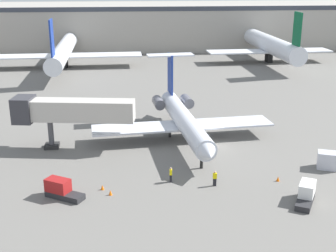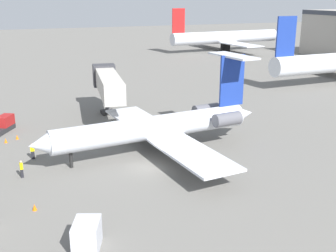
{
  "view_description": "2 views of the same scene",
  "coord_description": "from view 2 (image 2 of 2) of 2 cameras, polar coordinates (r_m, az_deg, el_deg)",
  "views": [
    {
      "loc": [
        -11.07,
        -55.65,
        21.49
      ],
      "look_at": [
        -6.0,
        -0.8,
        3.04
      ],
      "focal_mm": 49.23,
      "sensor_mm": 36.0,
      "label": 1
    },
    {
      "loc": [
        36.42,
        -12.89,
        16.23
      ],
      "look_at": [
        -3.86,
        3.45,
        2.74
      ],
      "focal_mm": 44.53,
      "sensor_mm": 36.0,
      "label": 2
    }
  ],
  "objects": [
    {
      "name": "ground_plane",
      "position": [
        41.93,
        -2.4,
        -5.62
      ],
      "size": [
        400.0,
        400.0,
        0.1
      ],
      "primitive_type": "cube",
      "color": "#66635E"
    },
    {
      "name": "jet_bridge",
      "position": [
        57.88,
        -8.24,
        5.86
      ],
      "size": [
        15.41,
        5.08,
        6.69
      ],
      "color": "#B7B2A8",
      "rests_on": "ground_plane"
    },
    {
      "name": "traffic_cone_near",
      "position": [
        52.79,
        -19.96,
        -1.42
      ],
      "size": [
        0.36,
        0.36,
        0.55
      ],
      "color": "orange",
      "rests_on": "ground_plane"
    },
    {
      "name": "baggage_tug_lead",
      "position": [
        56.47,
        -21.53,
        0.19
      ],
      "size": [
        4.15,
        3.24,
        1.9
      ],
      "color": "#262628",
      "rests_on": "ground_plane"
    },
    {
      "name": "ground_crew_marshaller",
      "position": [
        45.75,
        -18.05,
        -3.28
      ],
      "size": [
        0.31,
        0.43,
        1.69
      ],
      "color": "black",
      "rests_on": "ground_plane"
    },
    {
      "name": "regional_jet",
      "position": [
        44.98,
        -0.88,
        0.11
      ],
      "size": [
        24.57,
        26.3,
        9.99
      ],
      "color": "silver",
      "rests_on": "ground_plane"
    },
    {
      "name": "parked_airliner_west_end",
      "position": [
        133.72,
        7.82,
        11.91
      ],
      "size": [
        31.42,
        37.22,
        13.1
      ],
      "color": "silver",
      "rests_on": "ground_plane"
    },
    {
      "name": "cargo_container_uld",
      "position": [
        29.32,
        -11.05,
        -14.45
      ],
      "size": [
        2.82,
        2.46,
        1.96
      ],
      "color": "silver",
      "rests_on": "ground_plane"
    },
    {
      "name": "ground_crew_loader",
      "position": [
        41.47,
        -19.41,
        -5.55
      ],
      "size": [
        0.42,
        0.29,
        1.69
      ],
      "color": "black",
      "rests_on": "ground_plane"
    },
    {
      "name": "traffic_cone_mid",
      "position": [
        35.3,
        -17.81,
        -10.53
      ],
      "size": [
        0.36,
        0.36,
        0.55
      ],
      "color": "orange",
      "rests_on": "ground_plane"
    },
    {
      "name": "traffic_cone_far",
      "position": [
        51.96,
        -21.33,
        -1.86
      ],
      "size": [
        0.36,
        0.36,
        0.55
      ],
      "color": "orange",
      "rests_on": "ground_plane"
    }
  ]
}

